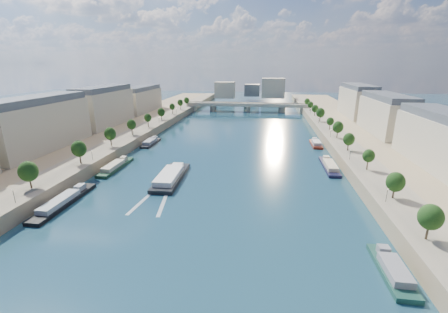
% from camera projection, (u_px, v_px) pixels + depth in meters
% --- Properties ---
extents(ground, '(700.00, 700.00, 0.00)m').
position_uv_depth(ground, '(228.00, 156.00, 146.27)').
color(ground, '#0E2E3D').
rests_on(ground, ground).
extents(quay_left, '(44.00, 520.00, 5.00)m').
position_uv_depth(quay_left, '(90.00, 145.00, 154.98)').
color(quay_left, '#9E8460').
rests_on(quay_left, ground).
extents(quay_right, '(44.00, 520.00, 5.00)m').
position_uv_depth(quay_right, '(385.00, 157.00, 136.07)').
color(quay_right, '#9E8460').
rests_on(quay_right, ground).
extents(pave_left, '(14.00, 520.00, 0.10)m').
position_uv_depth(pave_left, '(117.00, 142.00, 152.25)').
color(pave_left, gray).
rests_on(pave_left, quay_left).
extents(pave_right, '(14.00, 520.00, 0.10)m').
position_uv_depth(pave_right, '(351.00, 150.00, 137.28)').
color(pave_right, gray).
rests_on(pave_right, quay_right).
extents(trees_left, '(4.80, 268.80, 8.26)m').
position_uv_depth(trees_left, '(122.00, 131.00, 152.26)').
color(trees_left, '#382B1E').
rests_on(trees_left, ground).
extents(trees_right, '(4.80, 268.80, 8.26)m').
position_uv_depth(trees_right, '(343.00, 134.00, 145.39)').
color(trees_right, '#382B1E').
rests_on(trees_right, ground).
extents(lamps_left, '(0.36, 200.36, 4.28)m').
position_uv_depth(lamps_left, '(115.00, 142.00, 141.39)').
color(lamps_left, black).
rests_on(lamps_left, ground).
extents(lamps_right, '(0.36, 200.36, 4.28)m').
position_uv_depth(lamps_right, '(339.00, 141.00, 141.79)').
color(lamps_right, black).
rests_on(lamps_right, ground).
extents(buildings_left, '(16.00, 226.00, 23.20)m').
position_uv_depth(buildings_left, '(77.00, 114.00, 163.88)').
color(buildings_left, beige).
rests_on(buildings_left, ground).
extents(buildings_right, '(16.00, 226.00, 23.20)m').
position_uv_depth(buildings_right, '(409.00, 122.00, 141.57)').
color(buildings_right, beige).
rests_on(buildings_right, ground).
extents(skyline, '(79.00, 42.00, 22.00)m').
position_uv_depth(skyline, '(254.00, 89.00, 349.08)').
color(skyline, beige).
rests_on(skyline, ground).
extents(bridge, '(112.00, 12.00, 8.15)m').
position_uv_depth(bridge, '(247.00, 106.00, 278.81)').
color(bridge, '#C1B79E').
rests_on(bridge, ground).
extents(tour_barge, '(9.74, 30.23, 4.06)m').
position_uv_depth(tour_barge, '(171.00, 177.00, 115.89)').
color(tour_barge, black).
rests_on(tour_barge, ground).
extents(wake, '(10.76, 26.01, 0.04)m').
position_uv_depth(wake, '(156.00, 198.00, 100.59)').
color(wake, silver).
rests_on(wake, ground).
extents(moored_barges_left, '(5.00, 161.96, 3.60)m').
position_uv_depth(moored_barges_left, '(77.00, 193.00, 101.98)').
color(moored_barges_left, '#1B273C').
rests_on(moored_barges_left, ground).
extents(moored_barges_right, '(5.00, 159.82, 3.60)m').
position_uv_depth(moored_barges_right, '(352.00, 204.00, 94.32)').
color(moored_barges_right, black).
rests_on(moored_barges_right, ground).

